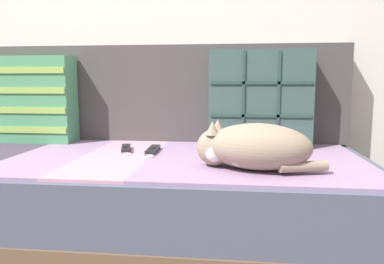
{
  "coord_description": "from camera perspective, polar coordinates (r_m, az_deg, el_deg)",
  "views": [
    {
      "loc": [
        0.45,
        -1.32,
        0.68
      ],
      "look_at": [
        0.29,
        0.02,
        0.5
      ],
      "focal_mm": 35.0,
      "sensor_mm": 36.0,
      "label": 1
    }
  ],
  "objects": [
    {
      "name": "ground_plane",
      "position": [
        1.55,
        -11.39,
        -18.47
      ],
      "size": [
        14.0,
        14.0,
        0.0
      ],
      "primitive_type": "plane",
      "color": "#564C47"
    },
    {
      "name": "couch",
      "position": [
        1.57,
        -10.43,
        -10.44
      ],
      "size": [
        1.95,
        0.9,
        0.4
      ],
      "color": "brown",
      "rests_on": "ground_plane"
    },
    {
      "name": "sofa_backrest",
      "position": [
        1.86,
        -7.31,
        5.87
      ],
      "size": [
        1.91,
        0.14,
        0.45
      ],
      "color": "#474242",
      "rests_on": "couch"
    },
    {
      "name": "throw_pillow_quilted",
      "position": [
        1.66,
        10.31,
        5.01
      ],
      "size": [
        0.44,
        0.14,
        0.42
      ],
      "color": "#38514C",
      "rests_on": "couch"
    },
    {
      "name": "throw_pillow_striped",
      "position": [
        1.93,
        -23.89,
        4.54
      ],
      "size": [
        0.45,
        0.14,
        0.4
      ],
      "color": "#4C9366",
      "rests_on": "couch"
    },
    {
      "name": "sleeping_cat",
      "position": [
        1.23,
        8.97,
        -2.25
      ],
      "size": [
        0.41,
        0.29,
        0.16
      ],
      "color": "gray",
      "rests_on": "couch"
    },
    {
      "name": "game_remote_near",
      "position": [
        1.52,
        -6.02,
        -2.78
      ],
      "size": [
        0.05,
        0.21,
        0.02
      ],
      "color": "black",
      "rests_on": "couch"
    },
    {
      "name": "game_remote_far",
      "position": [
        1.56,
        -10.08,
        -2.55
      ],
      "size": [
        0.09,
        0.19,
        0.02
      ],
      "color": "black",
      "rests_on": "couch"
    }
  ]
}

